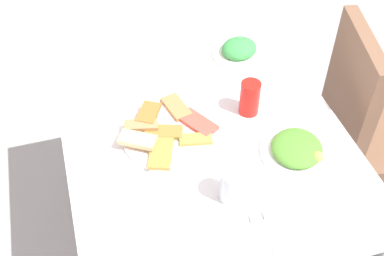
{
  "coord_description": "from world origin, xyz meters",
  "views": [
    {
      "loc": [
        1.04,
        -0.35,
        1.88
      ],
      "look_at": [
        -0.01,
        -0.04,
        0.77
      ],
      "focal_mm": 46.13,
      "sensor_mm": 36.0,
      "label": 1
    }
  ],
  "objects_px": {
    "soda_can": "(250,98)",
    "salad_plate_greens": "(297,149)",
    "drinking_glass": "(232,185)",
    "pide_platter": "(170,132)",
    "salad_plate_rice": "(239,50)",
    "fork": "(260,243)",
    "paper_napkin": "(266,242)",
    "dining_chair": "(369,122)",
    "spoon": "(273,240)",
    "dining_table": "(204,151)"
  },
  "relations": [
    {
      "from": "dining_chair",
      "to": "soda_can",
      "type": "bearing_deg",
      "value": -88.62
    },
    {
      "from": "drinking_glass",
      "to": "spoon",
      "type": "relative_size",
      "value": 0.59
    },
    {
      "from": "dining_table",
      "to": "pide_platter",
      "type": "xyz_separation_m",
      "value": [
        -0.03,
        -0.11,
        0.1
      ]
    },
    {
      "from": "drinking_glass",
      "to": "paper_napkin",
      "type": "distance_m",
      "value": 0.18
    },
    {
      "from": "soda_can",
      "to": "spoon",
      "type": "xyz_separation_m",
      "value": [
        0.49,
        -0.12,
        -0.06
      ]
    },
    {
      "from": "spoon",
      "to": "salad_plate_greens",
      "type": "bearing_deg",
      "value": 153.66
    },
    {
      "from": "paper_napkin",
      "to": "dining_table",
      "type": "bearing_deg",
      "value": -174.9
    },
    {
      "from": "fork",
      "to": "salad_plate_greens",
      "type": "bearing_deg",
      "value": 146.13
    },
    {
      "from": "soda_can",
      "to": "paper_napkin",
      "type": "bearing_deg",
      "value": -15.41
    },
    {
      "from": "fork",
      "to": "spoon",
      "type": "height_order",
      "value": "same"
    },
    {
      "from": "dining_chair",
      "to": "spoon",
      "type": "xyz_separation_m",
      "value": [
        0.5,
        -0.64,
        0.21
      ]
    },
    {
      "from": "dining_chair",
      "to": "paper_napkin",
      "type": "bearing_deg",
      "value": -52.84
    },
    {
      "from": "drinking_glass",
      "to": "fork",
      "type": "distance_m",
      "value": 0.17
    },
    {
      "from": "dining_table",
      "to": "spoon",
      "type": "xyz_separation_m",
      "value": [
        0.43,
        0.06,
        0.09
      ]
    },
    {
      "from": "spoon",
      "to": "soda_can",
      "type": "bearing_deg",
      "value": 175.77
    },
    {
      "from": "pide_platter",
      "to": "salad_plate_greens",
      "type": "distance_m",
      "value": 0.4
    },
    {
      "from": "soda_can",
      "to": "salad_plate_greens",
      "type": "bearing_deg",
      "value": 19.08
    },
    {
      "from": "soda_can",
      "to": "fork",
      "type": "relative_size",
      "value": 0.65
    },
    {
      "from": "pide_platter",
      "to": "paper_napkin",
      "type": "bearing_deg",
      "value": 17.83
    },
    {
      "from": "salad_plate_rice",
      "to": "fork",
      "type": "height_order",
      "value": "salad_plate_rice"
    },
    {
      "from": "spoon",
      "to": "salad_plate_rice",
      "type": "bearing_deg",
      "value": 175.48
    },
    {
      "from": "dining_table",
      "to": "salad_plate_rice",
      "type": "distance_m",
      "value": 0.46
    },
    {
      "from": "dining_chair",
      "to": "salad_plate_rice",
      "type": "distance_m",
      "value": 0.58
    },
    {
      "from": "dining_chair",
      "to": "spoon",
      "type": "height_order",
      "value": "dining_chair"
    },
    {
      "from": "dining_table",
      "to": "paper_napkin",
      "type": "distance_m",
      "value": 0.44
    },
    {
      "from": "pide_platter",
      "to": "soda_can",
      "type": "xyz_separation_m",
      "value": [
        -0.03,
        0.28,
        0.05
      ]
    },
    {
      "from": "salad_plate_greens",
      "to": "drinking_glass",
      "type": "distance_m",
      "value": 0.27
    },
    {
      "from": "dining_table",
      "to": "fork",
      "type": "height_order",
      "value": "fork"
    },
    {
      "from": "soda_can",
      "to": "spoon",
      "type": "height_order",
      "value": "soda_can"
    },
    {
      "from": "pide_platter",
      "to": "salad_plate_greens",
      "type": "xyz_separation_m",
      "value": [
        0.18,
        0.36,
        0.01
      ]
    },
    {
      "from": "salad_plate_rice",
      "to": "spoon",
      "type": "relative_size",
      "value": 1.13
    },
    {
      "from": "dining_chair",
      "to": "spoon",
      "type": "distance_m",
      "value": 0.84
    },
    {
      "from": "paper_napkin",
      "to": "spoon",
      "type": "height_order",
      "value": "spoon"
    },
    {
      "from": "dining_chair",
      "to": "pide_platter",
      "type": "distance_m",
      "value": 0.83
    },
    {
      "from": "pide_platter",
      "to": "salad_plate_greens",
      "type": "relative_size",
      "value": 1.53
    },
    {
      "from": "dining_chair",
      "to": "salad_plate_greens",
      "type": "xyz_separation_m",
      "value": [
        0.23,
        -0.45,
        0.22
      ]
    },
    {
      "from": "dining_table",
      "to": "pide_platter",
      "type": "height_order",
      "value": "pide_platter"
    },
    {
      "from": "pide_platter",
      "to": "soda_can",
      "type": "bearing_deg",
      "value": 96.87
    },
    {
      "from": "pide_platter",
      "to": "fork",
      "type": "relative_size",
      "value": 1.84
    },
    {
      "from": "salad_plate_greens",
      "to": "drinking_glass",
      "type": "height_order",
      "value": "drinking_glass"
    },
    {
      "from": "salad_plate_rice",
      "to": "spoon",
      "type": "height_order",
      "value": "salad_plate_rice"
    },
    {
      "from": "pide_platter",
      "to": "soda_can",
      "type": "height_order",
      "value": "soda_can"
    },
    {
      "from": "salad_plate_greens",
      "to": "fork",
      "type": "xyz_separation_m",
      "value": [
        0.27,
        -0.23,
        -0.01
      ]
    },
    {
      "from": "dining_table",
      "to": "fork",
      "type": "relative_size",
      "value": 5.65
    },
    {
      "from": "dining_table",
      "to": "drinking_glass",
      "type": "height_order",
      "value": "drinking_glass"
    },
    {
      "from": "pide_platter",
      "to": "spoon",
      "type": "bearing_deg",
      "value": 19.87
    },
    {
      "from": "salad_plate_greens",
      "to": "dining_table",
      "type": "bearing_deg",
      "value": -122.5
    },
    {
      "from": "salad_plate_rice",
      "to": "soda_can",
      "type": "xyz_separation_m",
      "value": [
        0.31,
        -0.08,
        0.04
      ]
    },
    {
      "from": "drinking_glass",
      "to": "spoon",
      "type": "height_order",
      "value": "drinking_glass"
    },
    {
      "from": "drinking_glass",
      "to": "paper_napkin",
      "type": "height_order",
      "value": "drinking_glass"
    }
  ]
}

